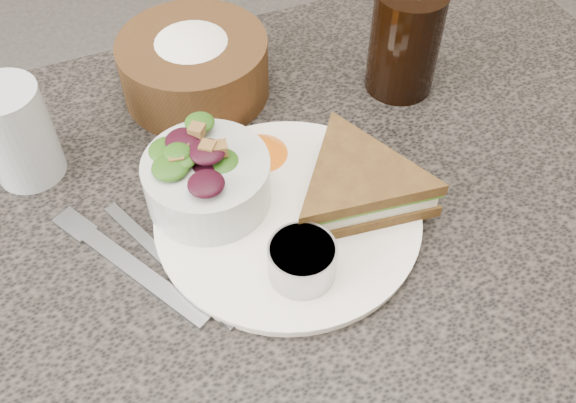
{
  "coord_description": "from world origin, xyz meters",
  "views": [
    {
      "loc": [
        -0.15,
        -0.37,
        1.26
      ],
      "look_at": [
        0.0,
        0.0,
        0.78
      ],
      "focal_mm": 40.0,
      "sensor_mm": 36.0,
      "label": 1
    }
  ],
  "objects_px": {
    "dinner_plate": "(288,217)",
    "cola_glass": "(405,37)",
    "bread_basket": "(193,58)",
    "water_glass": "(17,133)",
    "dining_table": "(288,380)",
    "salad_bowl": "(207,174)",
    "dressing_ramekin": "(302,261)",
    "sandwich": "(358,185)"
  },
  "relations": [
    {
      "from": "sandwich",
      "to": "water_glass",
      "type": "height_order",
      "value": "water_glass"
    },
    {
      "from": "dressing_ramekin",
      "to": "bread_basket",
      "type": "height_order",
      "value": "bread_basket"
    },
    {
      "from": "dining_table",
      "to": "cola_glass",
      "type": "bearing_deg",
      "value": 35.02
    },
    {
      "from": "sandwich",
      "to": "salad_bowl",
      "type": "xyz_separation_m",
      "value": [
        -0.14,
        0.06,
        0.01
      ]
    },
    {
      "from": "dining_table",
      "to": "dressing_ramekin",
      "type": "relative_size",
      "value": 15.78
    },
    {
      "from": "dressing_ramekin",
      "to": "cola_glass",
      "type": "distance_m",
      "value": 0.31
    },
    {
      "from": "salad_bowl",
      "to": "cola_glass",
      "type": "relative_size",
      "value": 0.9
    },
    {
      "from": "dining_table",
      "to": "bread_basket",
      "type": "xyz_separation_m",
      "value": [
        -0.02,
        0.23,
        0.42
      ]
    },
    {
      "from": "sandwich",
      "to": "salad_bowl",
      "type": "distance_m",
      "value": 0.15
    },
    {
      "from": "bread_basket",
      "to": "salad_bowl",
      "type": "bearing_deg",
      "value": -103.23
    },
    {
      "from": "dining_table",
      "to": "cola_glass",
      "type": "distance_m",
      "value": 0.51
    },
    {
      "from": "dining_table",
      "to": "bread_basket",
      "type": "height_order",
      "value": "bread_basket"
    },
    {
      "from": "dining_table",
      "to": "salad_bowl",
      "type": "distance_m",
      "value": 0.43
    },
    {
      "from": "bread_basket",
      "to": "water_glass",
      "type": "xyz_separation_m",
      "value": [
        -0.2,
        -0.06,
        0.01
      ]
    },
    {
      "from": "sandwich",
      "to": "dressing_ramekin",
      "type": "relative_size",
      "value": 2.71
    },
    {
      "from": "water_glass",
      "to": "dining_table",
      "type": "bearing_deg",
      "value": -37.16
    },
    {
      "from": "cola_glass",
      "to": "dinner_plate",
      "type": "bearing_deg",
      "value": -145.0
    },
    {
      "from": "sandwich",
      "to": "dressing_ramekin",
      "type": "distance_m",
      "value": 0.11
    },
    {
      "from": "salad_bowl",
      "to": "dining_table",
      "type": "bearing_deg",
      "value": -37.52
    },
    {
      "from": "salad_bowl",
      "to": "water_glass",
      "type": "bearing_deg",
      "value": 142.99
    },
    {
      "from": "dining_table",
      "to": "dressing_ramekin",
      "type": "xyz_separation_m",
      "value": [
        -0.01,
        -0.07,
        0.41
      ]
    },
    {
      "from": "sandwich",
      "to": "salad_bowl",
      "type": "height_order",
      "value": "salad_bowl"
    },
    {
      "from": "bread_basket",
      "to": "water_glass",
      "type": "bearing_deg",
      "value": -164.67
    },
    {
      "from": "dinner_plate",
      "to": "water_glass",
      "type": "relative_size",
      "value": 2.4
    },
    {
      "from": "sandwich",
      "to": "salad_bowl",
      "type": "bearing_deg",
      "value": 163.67
    },
    {
      "from": "bread_basket",
      "to": "cola_glass",
      "type": "xyz_separation_m",
      "value": [
        0.23,
        -0.08,
        0.02
      ]
    },
    {
      "from": "dining_table",
      "to": "water_glass",
      "type": "height_order",
      "value": "water_glass"
    },
    {
      "from": "sandwich",
      "to": "cola_glass",
      "type": "relative_size",
      "value": 1.23
    },
    {
      "from": "dinner_plate",
      "to": "salad_bowl",
      "type": "height_order",
      "value": "salad_bowl"
    },
    {
      "from": "dressing_ramekin",
      "to": "cola_glass",
      "type": "xyz_separation_m",
      "value": [
        0.22,
        0.22,
        0.04
      ]
    },
    {
      "from": "dressing_ramekin",
      "to": "bread_basket",
      "type": "bearing_deg",
      "value": 91.61
    },
    {
      "from": "dining_table",
      "to": "salad_bowl",
      "type": "height_order",
      "value": "salad_bowl"
    },
    {
      "from": "dining_table",
      "to": "cola_glass",
      "type": "relative_size",
      "value": 7.16
    },
    {
      "from": "dinner_plate",
      "to": "cola_glass",
      "type": "relative_size",
      "value": 1.89
    },
    {
      "from": "dinner_plate",
      "to": "dressing_ramekin",
      "type": "relative_size",
      "value": 4.16
    },
    {
      "from": "sandwich",
      "to": "bread_basket",
      "type": "bearing_deg",
      "value": 118.76
    },
    {
      "from": "dressing_ramekin",
      "to": "water_glass",
      "type": "relative_size",
      "value": 0.58
    },
    {
      "from": "dinner_plate",
      "to": "sandwich",
      "type": "height_order",
      "value": "sandwich"
    },
    {
      "from": "dining_table",
      "to": "water_glass",
      "type": "relative_size",
      "value": 9.09
    },
    {
      "from": "dressing_ramekin",
      "to": "water_glass",
      "type": "bearing_deg",
      "value": 131.38
    },
    {
      "from": "sandwich",
      "to": "water_glass",
      "type": "relative_size",
      "value": 1.56
    },
    {
      "from": "dinner_plate",
      "to": "cola_glass",
      "type": "height_order",
      "value": "cola_glass"
    }
  ]
}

